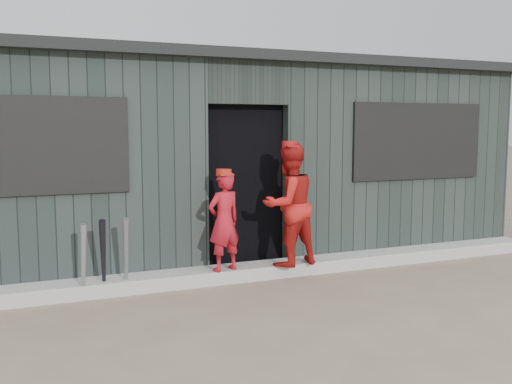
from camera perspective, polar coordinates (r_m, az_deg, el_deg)
name	(u,v)px	position (r m, az deg, el deg)	size (l,w,h in m)	color
ground	(335,328)	(5.14, 7.94, -13.28)	(80.00, 80.00, 0.00)	#73614F
curb	(255,271)	(6.68, -0.07, -7.89)	(8.00, 0.36, 0.15)	#A5A5A0
bat_left	(83,262)	(5.95, -16.87, -6.75)	(0.07, 0.07, 0.80)	gray
bat_mid	(126,256)	(6.06, -12.88, -6.26)	(0.07, 0.07, 0.84)	gray
bat_right	(103,258)	(6.01, -15.02, -6.38)	(0.07, 0.07, 0.87)	black
player_red_left	(224,221)	(6.29, -3.21, -2.95)	(0.40, 0.26, 1.11)	#B31623
player_red_right	(289,205)	(6.53, 3.30, -1.28)	(0.68, 0.53, 1.40)	red
player_grey_back	(253,217)	(7.20, -0.31, -2.50)	(0.60, 0.39, 1.22)	#AFAFAF
dugout	(210,159)	(8.07, -4.66, 3.30)	(8.30, 3.30, 2.62)	black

